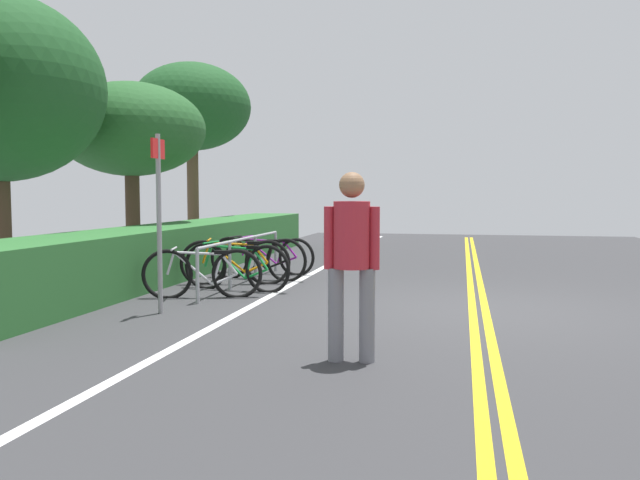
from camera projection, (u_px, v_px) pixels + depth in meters
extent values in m
cube|color=#353538|center=(479.00, 311.00, 8.37)|extent=(30.44, 10.96, 0.05)
cube|color=gold|center=(485.00, 309.00, 8.35)|extent=(27.40, 0.10, 0.00)
cube|color=gold|center=(472.00, 309.00, 8.38)|extent=(27.40, 0.10, 0.00)
cube|color=white|center=(261.00, 301.00, 8.99)|extent=(27.40, 0.12, 0.00)
cylinder|color=#9EA0A5|center=(197.00, 276.00, 8.77)|extent=(0.05, 0.05, 0.74)
cylinder|color=#9EA0A5|center=(230.00, 266.00, 9.99)|extent=(0.05, 0.05, 0.74)
cylinder|color=#9EA0A5|center=(255.00, 258.00, 11.21)|extent=(0.05, 0.05, 0.74)
cylinder|color=#9EA0A5|center=(276.00, 252.00, 12.43)|extent=(0.05, 0.05, 0.74)
cylinder|color=#9EA0A5|center=(243.00, 239.00, 10.57)|extent=(3.76, 0.04, 0.04)
torus|color=black|center=(167.00, 275.00, 9.24)|extent=(0.26, 0.71, 0.73)
torus|color=black|center=(237.00, 274.00, 9.31)|extent=(0.26, 0.71, 0.73)
cylinder|color=silver|center=(193.00, 269.00, 9.26)|extent=(0.19, 0.55, 0.50)
cylinder|color=silver|center=(198.00, 253.00, 9.25)|extent=(0.22, 0.65, 0.07)
cylinder|color=silver|center=(217.00, 269.00, 9.28)|extent=(0.08, 0.17, 0.45)
cylinder|color=silver|center=(225.00, 279.00, 9.30)|extent=(0.13, 0.35, 0.18)
cylinder|color=silver|center=(229.00, 264.00, 9.29)|extent=(0.10, 0.25, 0.31)
cylinder|color=silver|center=(171.00, 263.00, 9.23)|extent=(0.07, 0.14, 0.33)
cube|color=black|center=(222.00, 252.00, 9.27)|extent=(0.13, 0.21, 0.05)
cylinder|color=silver|center=(174.00, 249.00, 9.22)|extent=(0.45, 0.16, 0.03)
torus|color=black|center=(205.00, 266.00, 10.17)|extent=(0.17, 0.75, 0.75)
torus|color=black|center=(267.00, 269.00, 9.78)|extent=(0.17, 0.75, 0.75)
cylinder|color=#198C38|center=(228.00, 262.00, 10.02)|extent=(0.13, 0.61, 0.51)
cylinder|color=#198C38|center=(232.00, 247.00, 9.97)|extent=(0.15, 0.73, 0.07)
cylinder|color=#198C38|center=(249.00, 264.00, 9.88)|extent=(0.06, 0.18, 0.46)
cylinder|color=#198C38|center=(256.00, 274.00, 9.85)|extent=(0.10, 0.39, 0.19)
cylinder|color=#198C38|center=(260.00, 259.00, 9.81)|extent=(0.08, 0.27, 0.32)
cylinder|color=#198C38|center=(208.00, 256.00, 10.14)|extent=(0.06, 0.15, 0.34)
cube|color=black|center=(253.00, 247.00, 9.84)|extent=(0.11, 0.21, 0.05)
cylinder|color=#198C38|center=(211.00, 242.00, 10.10)|extent=(0.46, 0.10, 0.03)
torus|color=black|center=(203.00, 263.00, 10.61)|extent=(0.26, 0.74, 0.75)
torus|color=black|center=(268.00, 263.00, 10.67)|extent=(0.26, 0.74, 0.75)
cylinder|color=orange|center=(227.00, 258.00, 10.62)|extent=(0.20, 0.59, 0.52)
cylinder|color=orange|center=(231.00, 244.00, 10.61)|extent=(0.23, 0.70, 0.07)
cylinder|color=orange|center=(249.00, 259.00, 10.65)|extent=(0.08, 0.17, 0.46)
cylinder|color=orange|center=(256.00, 268.00, 10.67)|extent=(0.14, 0.38, 0.19)
cylinder|color=orange|center=(260.00, 254.00, 10.65)|extent=(0.11, 0.26, 0.32)
cylinder|color=orange|center=(206.00, 253.00, 10.60)|extent=(0.07, 0.14, 0.34)
cube|color=black|center=(253.00, 243.00, 10.63)|extent=(0.13, 0.21, 0.05)
cylinder|color=orange|center=(209.00, 240.00, 10.59)|extent=(0.45, 0.15, 0.03)
torus|color=black|center=(230.00, 258.00, 11.43)|extent=(0.17, 0.75, 0.75)
torus|color=black|center=(286.00, 260.00, 11.04)|extent=(0.17, 0.75, 0.75)
cylinder|color=black|center=(250.00, 254.00, 11.28)|extent=(0.13, 0.62, 0.51)
cylinder|color=black|center=(254.00, 241.00, 11.24)|extent=(0.15, 0.74, 0.07)
cylinder|color=black|center=(270.00, 256.00, 11.15)|extent=(0.06, 0.18, 0.46)
cylinder|color=black|center=(276.00, 265.00, 11.12)|extent=(0.10, 0.40, 0.19)
cylinder|color=black|center=(280.00, 252.00, 11.07)|extent=(0.08, 0.27, 0.32)
cylinder|color=black|center=(232.00, 249.00, 11.40)|extent=(0.06, 0.15, 0.34)
cube|color=black|center=(273.00, 241.00, 11.10)|extent=(0.11, 0.21, 0.05)
cylinder|color=black|center=(235.00, 237.00, 11.36)|extent=(0.46, 0.10, 0.03)
torus|color=black|center=(242.00, 255.00, 12.20)|extent=(0.14, 0.70, 0.70)
torus|color=black|center=(296.00, 257.00, 11.85)|extent=(0.14, 0.70, 0.70)
cylinder|color=purple|center=(262.00, 252.00, 12.06)|extent=(0.11, 0.62, 0.48)
cylinder|color=purple|center=(266.00, 241.00, 12.02)|extent=(0.12, 0.74, 0.07)
cylinder|color=purple|center=(281.00, 253.00, 11.94)|extent=(0.06, 0.18, 0.43)
cylinder|color=purple|center=(287.00, 261.00, 11.91)|extent=(0.08, 0.39, 0.18)
cylinder|color=purple|center=(290.00, 250.00, 11.88)|extent=(0.07, 0.27, 0.30)
cylinder|color=purple|center=(245.00, 247.00, 12.17)|extent=(0.05, 0.15, 0.32)
cube|color=black|center=(284.00, 240.00, 11.90)|extent=(0.10, 0.21, 0.05)
cylinder|color=purple|center=(248.00, 237.00, 12.14)|extent=(0.46, 0.08, 0.03)
cylinder|color=slate|center=(336.00, 315.00, 5.78)|extent=(0.14, 0.14, 0.83)
cylinder|color=slate|center=(367.00, 315.00, 5.74)|extent=(0.14, 0.14, 0.83)
cylinder|color=#B22633|center=(352.00, 235.00, 5.71)|extent=(0.32, 0.32, 0.59)
sphere|color=#8C6647|center=(352.00, 185.00, 5.68)|extent=(0.22, 0.22, 0.22)
cylinder|color=#B22633|center=(329.00, 238.00, 5.74)|extent=(0.09, 0.09, 0.55)
cylinder|color=#B22633|center=(375.00, 238.00, 5.68)|extent=(0.09, 0.09, 0.55)
cylinder|color=gray|center=(159.00, 224.00, 8.01)|extent=(0.06, 0.06, 2.21)
cube|color=red|center=(158.00, 149.00, 7.94)|extent=(0.36, 0.05, 0.24)
cube|color=#2D6B30|center=(184.00, 247.00, 12.42)|extent=(12.76, 1.29, 0.90)
cylinder|color=#473323|center=(2.00, 230.00, 10.39)|extent=(0.29, 0.29, 1.81)
cylinder|color=#473323|center=(133.00, 220.00, 13.02)|extent=(0.28, 0.28, 1.91)
ellipsoid|color=#235626|center=(131.00, 129.00, 12.89)|extent=(2.92, 2.92, 1.84)
cylinder|color=brown|center=(193.00, 198.00, 17.09)|extent=(0.30, 0.30, 2.70)
ellipsoid|color=#1C4C21|center=(192.00, 107.00, 16.91)|extent=(3.06, 3.06, 2.25)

